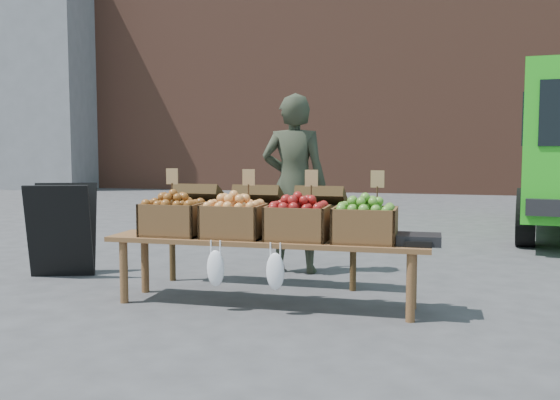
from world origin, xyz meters
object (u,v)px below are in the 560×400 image
(crate_red_apples, at_px, (298,223))
(crate_green_apples, at_px, (365,225))
(weighing_scale, at_px, (419,239))
(back_table, at_px, (259,232))
(display_bench, at_px, (266,272))
(vendor, at_px, (294,184))
(crate_golden_apples, at_px, (173,219))
(chalkboard_sign, at_px, (62,229))
(crate_russet_pears, at_px, (234,221))

(crate_red_apples, height_order, crate_green_apples, same)
(crate_green_apples, relative_size, weighing_scale, 1.47)
(back_table, bearing_deg, display_bench, -70.26)
(back_table, height_order, crate_red_apples, back_table)
(crate_green_apples, bearing_deg, weighing_scale, 0.00)
(crate_red_apples, bearing_deg, display_bench, 180.00)
(vendor, height_order, crate_golden_apples, vendor)
(crate_red_apples, bearing_deg, weighing_scale, 0.00)
(weighing_scale, bearing_deg, chalkboard_sign, 169.74)
(chalkboard_sign, height_order, display_bench, chalkboard_sign)
(crate_green_apples, xyz_separation_m, weighing_scale, (0.43, 0.00, -0.10))
(display_bench, height_order, crate_golden_apples, crate_golden_apples)
(back_table, distance_m, display_bench, 0.80)
(chalkboard_sign, bearing_deg, crate_green_apples, -29.88)
(vendor, relative_size, crate_red_apples, 3.75)
(chalkboard_sign, distance_m, back_table, 2.09)
(chalkboard_sign, relative_size, crate_red_apples, 1.94)
(back_table, bearing_deg, crate_golden_apples, -128.20)
(display_bench, xyz_separation_m, weighing_scale, (1.25, 0.00, 0.33))
(vendor, xyz_separation_m, crate_golden_apples, (-0.75, -1.42, -0.23))
(crate_russet_pears, relative_size, crate_green_apples, 1.00)
(vendor, height_order, chalkboard_sign, vendor)
(crate_golden_apples, bearing_deg, crate_red_apples, 0.00)
(crate_russet_pears, xyz_separation_m, weighing_scale, (1.52, 0.00, -0.10))
(chalkboard_sign, xyz_separation_m, back_table, (2.09, 0.07, 0.04))
(display_bench, bearing_deg, back_table, 109.74)
(chalkboard_sign, bearing_deg, crate_red_apples, -32.23)
(back_table, distance_m, crate_green_apples, 1.31)
(crate_green_apples, height_order, weighing_scale, crate_green_apples)
(crate_red_apples, distance_m, crate_green_apples, 0.55)
(back_table, distance_m, crate_red_apples, 0.92)
(crate_golden_apples, relative_size, crate_green_apples, 1.00)
(crate_russet_pears, distance_m, crate_green_apples, 1.10)
(vendor, distance_m, weighing_scale, 1.97)
(crate_red_apples, bearing_deg, crate_golden_apples, 180.00)
(chalkboard_sign, bearing_deg, weighing_scale, -28.54)
(crate_russet_pears, bearing_deg, chalkboard_sign, 162.56)
(display_bench, bearing_deg, vendor, 93.13)
(crate_russet_pears, bearing_deg, display_bench, 0.00)
(crate_russet_pears, xyz_separation_m, crate_red_apples, (0.55, 0.00, 0.00))
(back_table, bearing_deg, crate_red_apples, -53.47)
(vendor, bearing_deg, crate_russet_pears, 79.14)
(back_table, xyz_separation_m, crate_golden_apples, (-0.57, -0.72, 0.19))
(vendor, distance_m, crate_golden_apples, 1.62)
(crate_golden_apples, bearing_deg, chalkboard_sign, 156.85)
(crate_golden_apples, distance_m, crate_red_apples, 1.10)
(crate_red_apples, bearing_deg, chalkboard_sign, 166.06)
(crate_green_apples, bearing_deg, chalkboard_sign, 168.40)
(crate_russet_pears, height_order, crate_green_apples, same)
(vendor, height_order, crate_russet_pears, vendor)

